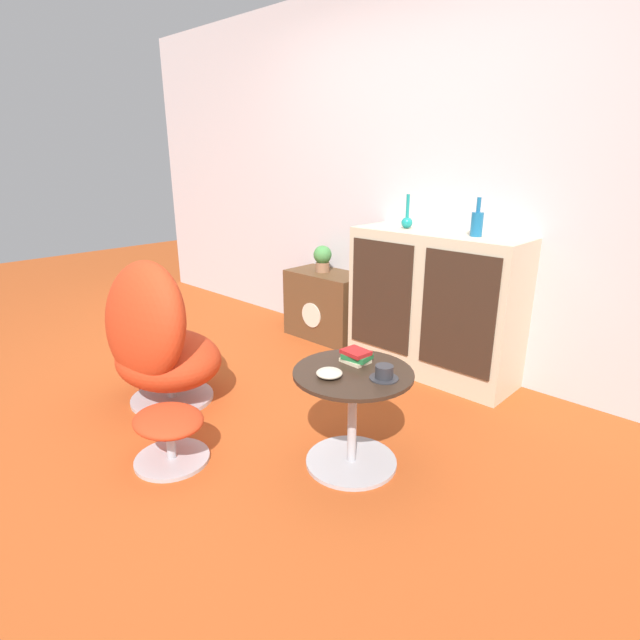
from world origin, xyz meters
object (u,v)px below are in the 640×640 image
ottoman (169,429)px  potted_plant (323,258)px  sideboard (433,305)px  bowl (329,373)px  teacup (384,373)px  book_stack (356,356)px  tv_console (327,305)px  egg_chair (157,342)px  vase_inner_left (477,223)px  vase_leftmost (407,220)px  coffee_table (352,411)px

ottoman → potted_plant: 2.04m
sideboard → bowl: (0.28, -1.34, 0.02)m
teacup → book_stack: bearing=164.1°
sideboard → tv_console: size_ratio=1.74×
sideboard → tv_console: sideboard is taller
bowl → sideboard: bearing=101.7°
sideboard → egg_chair: sideboard is taller
tv_console → vase_inner_left: bearing=-1.1°
tv_console → bowl: (1.28, -1.37, 0.24)m
vase_inner_left → bowl: size_ratio=1.94×
ottoman → book_stack: 0.98m
bowl → egg_chair: bearing=-170.7°
egg_chair → book_stack: egg_chair is taller
ottoman → tv_console: bearing=109.7°
vase_leftmost → book_stack: vase_leftmost is taller
sideboard → vase_inner_left: vase_inner_left is taller
vase_leftmost → potted_plant: bearing=178.3°
coffee_table → vase_inner_left: (-0.06, 1.22, 0.77)m
sideboard → ottoman: sideboard is taller
vase_inner_left → book_stack: (0.00, -1.13, -0.53)m
vase_leftmost → tv_console: bearing=178.2°
coffee_table → vase_leftmost: bearing=114.9°
sideboard → vase_leftmost: 0.60m
ottoman → vase_inner_left: size_ratio=1.62×
sideboard → potted_plant: (-1.05, 0.03, 0.18)m
tv_console → ottoman: tv_console is taller
vase_leftmost → book_stack: size_ratio=1.59×
sideboard → egg_chair: 1.80m
tv_console → bowl: tv_console is taller
bowl → tv_console: bearing=133.1°
ottoman → vase_leftmost: vase_leftmost is taller
ottoman → teacup: 1.08m
sideboard → coffee_table: (0.32, -1.22, -0.20)m
book_stack → vase_inner_left: bearing=90.2°
egg_chair → potted_plant: 1.59m
sideboard → potted_plant: 1.07m
egg_chair → ottoman: 0.68m
tv_console → potted_plant: 0.39m
sideboard → coffee_table: sideboard is taller
sideboard → potted_plant: sideboard is taller
tv_console → vase_inner_left: 1.48m
tv_console → coffee_table: (1.32, -1.25, 0.01)m
tv_console → teacup: (1.47, -1.22, 0.25)m
coffee_table → tv_console: bearing=136.6°
coffee_table → bowl: bearing=-108.5°
ottoman → teacup: teacup is taller
potted_plant → book_stack: potted_plant is taller
vase_leftmost → potted_plant: 0.88m
vase_inner_left → potted_plant: vase_inner_left is taller
sideboard → book_stack: bearing=-77.1°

